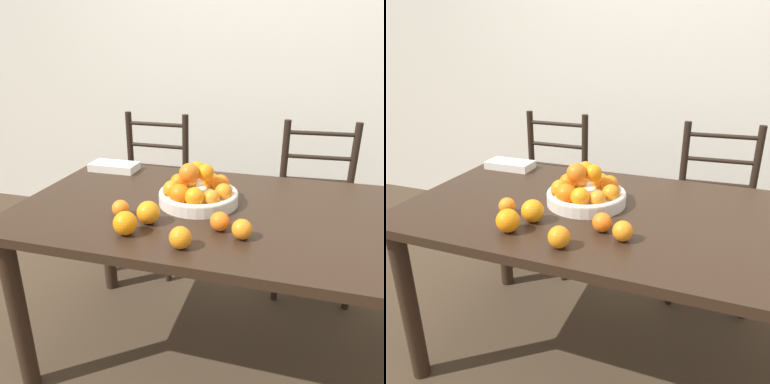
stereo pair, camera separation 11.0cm
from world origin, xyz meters
TOP-DOWN VIEW (x-y plane):
  - ground_plane at (0.00, 0.00)m, footprint 12.00×12.00m
  - wall_back at (0.00, 1.47)m, footprint 8.00×0.06m
  - dining_table at (0.00, 0.00)m, footprint 1.73×0.88m
  - fruit_bowl at (-0.17, 0.02)m, footprint 0.32×0.32m
  - orange_loose_0 at (0.04, -0.23)m, footprint 0.07×0.07m
  - orange_loose_1 at (-0.13, -0.34)m, footprint 0.07×0.07m
  - orange_loose_2 at (-0.29, -0.20)m, footprint 0.08×0.08m
  - orange_loose_3 at (-0.41, -0.18)m, footprint 0.06×0.06m
  - orange_loose_4 at (-0.33, -0.30)m, footprint 0.08×0.08m
  - orange_loose_5 at (-0.04, -0.19)m, footprint 0.07×0.07m
  - chair_left at (-0.67, 0.74)m, footprint 0.42×0.40m
  - chair_right at (0.33, 0.74)m, footprint 0.44×0.42m
  - book_stack at (-0.69, 0.32)m, footprint 0.24×0.12m

SIDE VIEW (x-z plane):
  - ground_plane at x=0.00m, z-range 0.00..0.00m
  - chair_left at x=-0.67m, z-range -0.01..0.94m
  - chair_right at x=0.33m, z-range -0.01..0.94m
  - dining_table at x=0.00m, z-range 0.28..1.03m
  - book_stack at x=-0.69m, z-range 0.75..0.78m
  - orange_loose_3 at x=-0.41m, z-range 0.75..0.81m
  - orange_loose_5 at x=-0.04m, z-range 0.75..0.81m
  - orange_loose_0 at x=0.04m, z-range 0.75..0.81m
  - orange_loose_1 at x=-0.13m, z-range 0.75..0.82m
  - orange_loose_4 at x=-0.33m, z-range 0.75..0.83m
  - orange_loose_2 at x=-0.29m, z-range 0.75..0.83m
  - fruit_bowl at x=-0.17m, z-range 0.71..0.88m
  - wall_back at x=0.00m, z-range 0.00..2.60m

